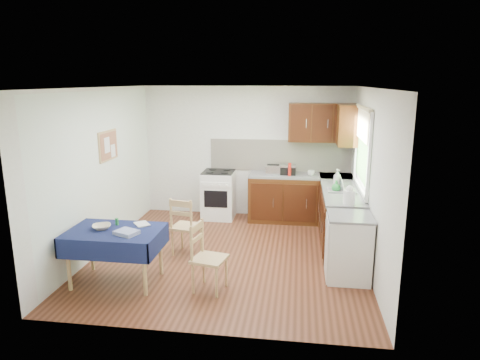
# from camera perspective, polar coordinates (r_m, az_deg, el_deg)

# --- Properties ---
(floor) EXTENTS (4.20, 4.20, 0.00)m
(floor) POSITION_cam_1_polar(r_m,az_deg,el_deg) (6.63, -1.45, -9.96)
(floor) COLOR #472413
(floor) RESTS_ON ground
(ceiling) EXTENTS (4.00, 4.20, 0.02)m
(ceiling) POSITION_cam_1_polar(r_m,az_deg,el_deg) (6.10, -1.58, 12.21)
(ceiling) COLOR white
(ceiling) RESTS_ON wall_back
(wall_back) EXTENTS (4.00, 0.02, 2.50)m
(wall_back) POSITION_cam_1_polar(r_m,az_deg,el_deg) (8.28, 0.88, 3.77)
(wall_back) COLOR white
(wall_back) RESTS_ON ground
(wall_front) EXTENTS (4.00, 0.02, 2.50)m
(wall_front) POSITION_cam_1_polar(r_m,az_deg,el_deg) (4.26, -6.17, -5.40)
(wall_front) COLOR white
(wall_front) RESTS_ON ground
(wall_left) EXTENTS (0.02, 4.20, 2.50)m
(wall_left) POSITION_cam_1_polar(r_m,az_deg,el_deg) (6.86, -18.24, 1.13)
(wall_left) COLOR white
(wall_left) RESTS_ON ground
(wall_right) EXTENTS (0.02, 4.20, 2.50)m
(wall_right) POSITION_cam_1_polar(r_m,az_deg,el_deg) (6.24, 16.92, 0.08)
(wall_right) COLOR white
(wall_right) RESTS_ON ground
(base_cabinets) EXTENTS (1.90, 2.30, 0.86)m
(base_cabinets) POSITION_cam_1_polar(r_m,az_deg,el_deg) (7.59, 10.29, -3.68)
(base_cabinets) COLOR #381709
(base_cabinets) RESTS_ON ground
(worktop_back) EXTENTS (1.90, 0.60, 0.04)m
(worktop_back) POSITION_cam_1_polar(r_m,az_deg,el_deg) (8.00, 8.09, 0.60)
(worktop_back) COLOR slate
(worktop_back) RESTS_ON base_cabinets
(worktop_right) EXTENTS (0.60, 1.70, 0.04)m
(worktop_right) POSITION_cam_1_polar(r_m,az_deg,el_deg) (6.91, 13.46, -1.62)
(worktop_right) COLOR slate
(worktop_right) RESTS_ON base_cabinets
(worktop_corner) EXTENTS (0.60, 0.60, 0.04)m
(worktop_corner) POSITION_cam_1_polar(r_m,az_deg,el_deg) (8.03, 12.73, 0.45)
(worktop_corner) COLOR slate
(worktop_corner) RESTS_ON base_cabinets
(splashback) EXTENTS (2.70, 0.02, 0.60)m
(splashback) POSITION_cam_1_polar(r_m,az_deg,el_deg) (8.22, 5.37, 3.29)
(splashback) COLOR white
(splashback) RESTS_ON wall_back
(upper_cabinets) EXTENTS (1.20, 0.85, 0.70)m
(upper_cabinets) POSITION_cam_1_polar(r_m,az_deg,el_deg) (7.86, 11.80, 7.40)
(upper_cabinets) COLOR #381709
(upper_cabinets) RESTS_ON wall_back
(stove) EXTENTS (0.60, 0.61, 0.92)m
(stove) POSITION_cam_1_polar(r_m,az_deg,el_deg) (8.24, -2.86, -1.94)
(stove) COLOR white
(stove) RESTS_ON ground
(window) EXTENTS (0.04, 1.48, 1.26)m
(window) POSITION_cam_1_polar(r_m,az_deg,el_deg) (6.85, 16.04, 4.67)
(window) COLOR #2B5221
(window) RESTS_ON wall_right
(fridge) EXTENTS (0.58, 0.60, 0.89)m
(fridge) POSITION_cam_1_polar(r_m,az_deg,el_deg) (5.91, 14.29, -8.69)
(fridge) COLOR white
(fridge) RESTS_ON ground
(corkboard) EXTENTS (0.04, 0.62, 0.47)m
(corkboard) POSITION_cam_1_polar(r_m,az_deg,el_deg) (7.05, -17.17, 4.40)
(corkboard) COLOR tan
(corkboard) RESTS_ON wall_left
(dining_table) EXTENTS (1.19, 0.81, 0.72)m
(dining_table) POSITION_cam_1_polar(r_m,az_deg,el_deg) (5.80, -16.34, -7.40)
(dining_table) COLOR #0D1436
(dining_table) RESTS_ON ground
(chair_far) EXTENTS (0.47, 0.47, 0.91)m
(chair_far) POSITION_cam_1_polar(r_m,az_deg,el_deg) (6.53, -7.34, -5.90)
(chair_far) COLOR tan
(chair_far) RESTS_ON ground
(chair_near) EXTENTS (0.46, 0.46, 0.89)m
(chair_near) POSITION_cam_1_polar(r_m,az_deg,el_deg) (5.45, -4.53, -9.92)
(chair_near) COLOR tan
(chair_near) RESTS_ON ground
(toaster) EXTENTS (0.26, 0.16, 0.20)m
(toaster) POSITION_cam_1_polar(r_m,az_deg,el_deg) (7.91, 4.45, 1.37)
(toaster) COLOR #B9BABE
(toaster) RESTS_ON worktop_back
(sandwich_press) EXTENTS (0.30, 0.26, 0.17)m
(sandwich_press) POSITION_cam_1_polar(r_m,az_deg,el_deg) (7.97, 6.37, 1.39)
(sandwich_press) COLOR black
(sandwich_press) RESTS_ON worktop_back
(sauce_bottle) EXTENTS (0.05, 0.05, 0.24)m
(sauce_bottle) POSITION_cam_1_polar(r_m,az_deg,el_deg) (7.82, 6.63, 1.40)
(sauce_bottle) COLOR red
(sauce_bottle) RESTS_ON worktop_back
(yellow_packet) EXTENTS (0.12, 0.08, 0.16)m
(yellow_packet) POSITION_cam_1_polar(r_m,az_deg,el_deg) (8.13, 6.09, 1.58)
(yellow_packet) COLOR gold
(yellow_packet) RESTS_ON worktop_back
(dish_rack) EXTENTS (0.45, 0.34, 0.21)m
(dish_rack) POSITION_cam_1_polar(r_m,az_deg,el_deg) (6.90, 13.44, -1.26)
(dish_rack) COLOR gray
(dish_rack) RESTS_ON worktop_right
(kettle) EXTENTS (0.16, 0.16, 0.28)m
(kettle) POSITION_cam_1_polar(r_m,az_deg,el_deg) (6.16, 14.35, -2.11)
(kettle) COLOR white
(kettle) RESTS_ON worktop_right
(cup) EXTENTS (0.16, 0.16, 0.10)m
(cup) POSITION_cam_1_polar(r_m,az_deg,el_deg) (7.92, 9.48, 0.93)
(cup) COLOR silver
(cup) RESTS_ON worktop_back
(soap_bottle_a) EXTENTS (0.17, 0.17, 0.33)m
(soap_bottle_a) POSITION_cam_1_polar(r_m,az_deg,el_deg) (6.97, 12.82, 0.08)
(soap_bottle_a) COLOR white
(soap_bottle_a) RESTS_ON worktop_right
(soap_bottle_b) EXTENTS (0.12, 0.12, 0.19)m
(soap_bottle_b) POSITION_cam_1_polar(r_m,az_deg,el_deg) (7.38, 12.84, 0.26)
(soap_bottle_b) COLOR #1B5D9E
(soap_bottle_b) RESTS_ON worktop_right
(soap_bottle_c) EXTENTS (0.19, 0.19, 0.18)m
(soap_bottle_c) POSITION_cam_1_polar(r_m,az_deg,el_deg) (6.85, 12.69, -0.79)
(soap_bottle_c) COLOR green
(soap_bottle_c) RESTS_ON worktop_right
(plate_bowl) EXTENTS (0.31, 0.31, 0.06)m
(plate_bowl) POSITION_cam_1_polar(r_m,az_deg,el_deg) (5.84, -17.97, -5.97)
(plate_bowl) COLOR beige
(plate_bowl) RESTS_ON dining_table
(book) EXTENTS (0.27, 0.28, 0.02)m
(book) POSITION_cam_1_polar(r_m,az_deg,el_deg) (5.85, -13.73, -5.87)
(book) COLOR white
(book) RESTS_ON dining_table
(spice_jar) EXTENTS (0.05, 0.05, 0.09)m
(spice_jar) POSITION_cam_1_polar(r_m,az_deg,el_deg) (5.94, -16.09, -5.35)
(spice_jar) COLOR #238339
(spice_jar) RESTS_ON dining_table
(tea_towel) EXTENTS (0.33, 0.30, 0.05)m
(tea_towel) POSITION_cam_1_polar(r_m,az_deg,el_deg) (5.56, -14.88, -6.78)
(tea_towel) COLOR #273B92
(tea_towel) RESTS_ON dining_table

